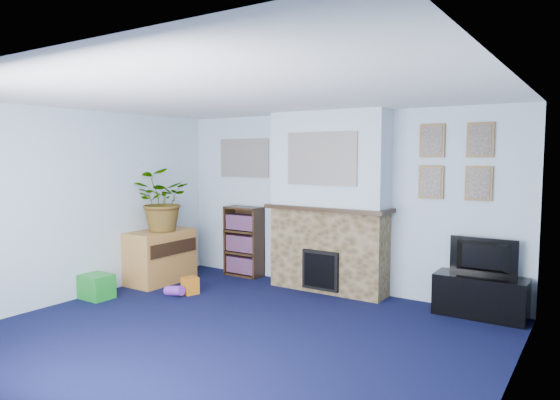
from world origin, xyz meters
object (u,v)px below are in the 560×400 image
Objects in this scene: television at (482,257)px; bookshelf at (244,243)px; tv_stand at (480,297)px; sideboard at (160,258)px.

bookshelf is at bearing -1.70° from television.
tv_stand is 0.45m from television.
sideboard reaches higher than tv_stand.
tv_stand is 0.94× the size of bookshelf.
sideboard is (-0.77, -0.97, -0.15)m from bookshelf.
bookshelf is 1.09× the size of sideboard.
bookshelf is (-3.42, 0.06, -0.18)m from television.
tv_stand is at bearing 89.24° from television.
television reaches higher than tv_stand.
television is 4.30m from sideboard.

